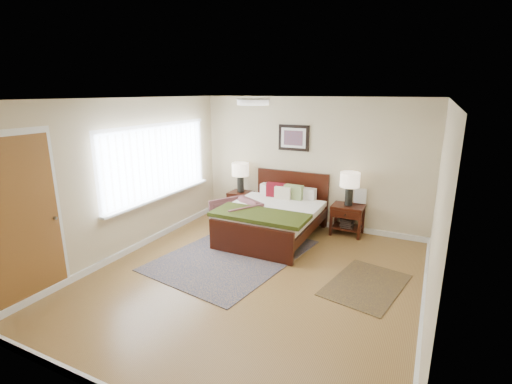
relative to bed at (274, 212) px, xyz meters
The scene contains 18 objects.
floor 1.66m from the bed, 77.23° to the right, with size 5.00×5.00×0.00m, color olive.
back_wall 1.27m from the bed, 69.79° to the left, with size 4.50×0.04×2.50m, color #C9BB91.
front_wall 4.13m from the bed, 85.05° to the right, with size 4.50×0.04×2.50m, color #C9BB91.
left_wall 2.57m from the bed, 140.83° to the right, with size 0.04×5.00×2.50m, color #C9BB91.
right_wall 3.12m from the bed, 30.75° to the right, with size 0.04×5.00×2.50m, color #C9BB91.
ceiling 2.57m from the bed, 77.23° to the right, with size 4.50×5.00×0.02m, color white.
window 2.22m from the bed, 155.34° to the right, with size 0.11×2.72×1.32m.
door 3.84m from the bed, 119.69° to the right, with size 0.06×1.00×2.18m.
ceil_fixture 2.54m from the bed, 77.23° to the right, with size 0.44×0.44×0.08m.
bed is the anchor object (origin of this frame).
wall_art 1.54m from the bed, 89.96° to the left, with size 0.62×0.05×0.50m.
nightstand_left 1.28m from the bed, 146.74° to the left, with size 0.47×0.42×0.55m.
nightstand_right 1.38m from the bed, 31.12° to the left, with size 0.57×0.43×0.57m.
lamp_left 1.39m from the bed, 146.00° to the left, with size 0.35×0.35×0.61m.
lamp_right 1.47m from the bed, 31.57° to the left, with size 0.35×0.35×0.61m.
armchair 0.71m from the bed, 155.58° to the right, with size 0.73×0.75×0.69m, color brown.
rug_persian 1.16m from the bed, 105.05° to the right, with size 1.83×2.58×0.01m, color #0D1D41.
rug_navy 2.19m from the bed, 29.93° to the right, with size 0.88×1.32×0.01m, color black.
Camera 1 is at (2.15, -4.32, 2.59)m, focal length 26.00 mm.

